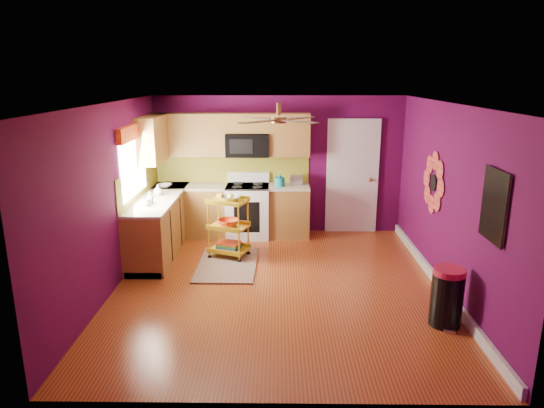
{
  "coord_description": "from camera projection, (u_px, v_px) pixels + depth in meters",
  "views": [
    {
      "loc": [
        -0.0,
        -6.24,
        2.86
      ],
      "look_at": [
        -0.09,
        0.4,
        1.08
      ],
      "focal_mm": 32.0,
      "sensor_mm": 36.0,
      "label": 1
    }
  ],
  "objects": [
    {
      "name": "lower_cabinets",
      "position": [
        201.0,
        218.0,
        8.42
      ],
      "size": [
        2.81,
        2.31,
        0.94
      ],
      "color": "brown",
      "rests_on": "ground"
    },
    {
      "name": "counter_dish",
      "position": [
        165.0,
        185.0,
        8.51
      ],
      "size": [
        0.23,
        0.23,
        0.06
      ],
      "primitive_type": "imported",
      "color": "white",
      "rests_on": "lower_cabinets"
    },
    {
      "name": "toaster",
      "position": [
        296.0,
        180.0,
        8.68
      ],
      "size": [
        0.22,
        0.15,
        0.18
      ],
      "primitive_type": "cube",
      "color": "beige",
      "rests_on": "lower_cabinets"
    },
    {
      "name": "soap_bottle_a",
      "position": [
        150.0,
        198.0,
        7.41
      ],
      "size": [
        0.08,
        0.08,
        0.18
      ],
      "primitive_type": "imported",
      "color": "#EA3F72",
      "rests_on": "lower_cabinets"
    },
    {
      "name": "left_window",
      "position": [
        133.0,
        151.0,
        7.36
      ],
      "size": [
        0.08,
        1.35,
        1.08
      ],
      "color": "white",
      "rests_on": "ground"
    },
    {
      "name": "rolling_cart",
      "position": [
        229.0,
        225.0,
        7.69
      ],
      "size": [
        0.7,
        0.6,
        1.06
      ],
      "color": "yellow",
      "rests_on": "ground"
    },
    {
      "name": "ceiling_fan",
      "position": [
        279.0,
        119.0,
        6.36
      ],
      "size": [
        1.01,
        1.01,
        0.26
      ],
      "color": "#BF8C3F",
      "rests_on": "ground"
    },
    {
      "name": "teal_kettle",
      "position": [
        280.0,
        182.0,
        8.56
      ],
      "size": [
        0.18,
        0.18,
        0.21
      ],
      "color": "#12808A",
      "rests_on": "lower_cabinets"
    },
    {
      "name": "room_envelope",
      "position": [
        281.0,
        171.0,
        6.34
      ],
      "size": [
        4.54,
        5.04,
        2.52
      ],
      "color": "#51093F",
      "rests_on": "ground"
    },
    {
      "name": "panel_door",
      "position": [
        352.0,
        178.0,
        8.86
      ],
      "size": [
        0.95,
        0.11,
        2.15
      ],
      "color": "white",
      "rests_on": "ground"
    },
    {
      "name": "trash_can",
      "position": [
        447.0,
        297.0,
        5.63
      ],
      "size": [
        0.44,
        0.45,
        0.71
      ],
      "color": "black",
      "rests_on": "ground"
    },
    {
      "name": "shag_rug",
      "position": [
        227.0,
        264.0,
        7.51
      ],
      "size": [
        0.91,
        1.46,
        0.02
      ],
      "primitive_type": "cube",
      "rotation": [
        0.0,
        0.0,
        -0.01
      ],
      "color": "black",
      "rests_on": "ground"
    },
    {
      "name": "upper_cabinetry",
      "position": [
        207.0,
        137.0,
        8.41
      ],
      "size": [
        2.8,
        2.3,
        1.26
      ],
      "color": "brown",
      "rests_on": "ground"
    },
    {
      "name": "counter_cup",
      "position": [
        146.0,
        202.0,
        7.29
      ],
      "size": [
        0.14,
        0.14,
        0.11
      ],
      "primitive_type": "imported",
      "color": "white",
      "rests_on": "lower_cabinets"
    },
    {
      "name": "right_wall_art",
      "position": [
        457.0,
        192.0,
        6.03
      ],
      "size": [
        0.04,
        2.74,
        1.04
      ],
      "color": "black",
      "rests_on": "ground"
    },
    {
      "name": "electric_range",
      "position": [
        248.0,
        210.0,
        8.74
      ],
      "size": [
        0.76,
        0.66,
        1.13
      ],
      "color": "white",
      "rests_on": "ground"
    },
    {
      "name": "soap_bottle_b",
      "position": [
        158.0,
        190.0,
        7.92
      ],
      "size": [
        0.14,
        0.14,
        0.18
      ],
      "primitive_type": "imported",
      "color": "white",
      "rests_on": "lower_cabinets"
    },
    {
      "name": "ground",
      "position": [
        278.0,
        286.0,
        6.76
      ],
      "size": [
        5.0,
        5.0,
        0.0
      ],
      "primitive_type": "plane",
      "color": "maroon",
      "rests_on": "ground"
    }
  ]
}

